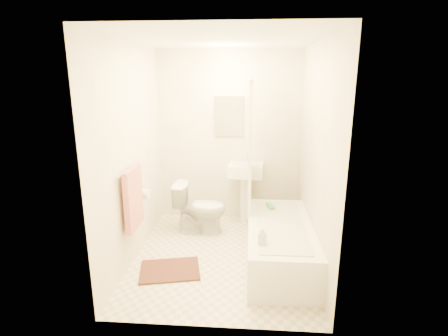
# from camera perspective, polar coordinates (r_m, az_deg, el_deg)

# --- Properties ---
(floor) EXTENTS (2.40, 2.40, 0.00)m
(floor) POSITION_cam_1_polar(r_m,az_deg,el_deg) (4.22, -0.26, -14.15)
(floor) COLOR beige
(floor) RESTS_ON ground
(ceiling) EXTENTS (2.40, 2.40, 0.00)m
(ceiling) POSITION_cam_1_polar(r_m,az_deg,el_deg) (3.71, -0.31, 20.36)
(ceiling) COLOR white
(ceiling) RESTS_ON ground
(wall_back) EXTENTS (2.00, 0.02, 2.40)m
(wall_back) POSITION_cam_1_polar(r_m,az_deg,el_deg) (4.96, 0.82, 5.03)
(wall_back) COLOR beige
(wall_back) RESTS_ON ground
(wall_left) EXTENTS (0.02, 2.40, 2.40)m
(wall_left) POSITION_cam_1_polar(r_m,az_deg,el_deg) (3.99, -14.77, 2.14)
(wall_left) COLOR beige
(wall_left) RESTS_ON ground
(wall_right) EXTENTS (0.02, 2.40, 2.40)m
(wall_right) POSITION_cam_1_polar(r_m,az_deg,el_deg) (3.84, 14.78, 1.65)
(wall_right) COLOR beige
(wall_right) RESTS_ON ground
(mirror) EXTENTS (0.40, 0.03, 0.55)m
(mirror) POSITION_cam_1_polar(r_m,az_deg,el_deg) (4.90, 0.82, 8.46)
(mirror) COLOR white
(mirror) RESTS_ON wall_back
(curtain_rod) EXTENTS (0.03, 1.70, 0.03)m
(curtain_rod) POSITION_cam_1_polar(r_m,az_deg,el_deg) (3.78, 4.51, 14.14)
(curtain_rod) COLOR silver
(curtain_rod) RESTS_ON wall_back
(shower_curtain) EXTENTS (0.04, 0.80, 1.55)m
(shower_curtain) POSITION_cam_1_polar(r_m,az_deg,el_deg) (4.26, 4.29, 3.64)
(shower_curtain) COLOR silver
(shower_curtain) RESTS_ON curtain_rod
(towel_bar) EXTENTS (0.02, 0.60, 0.02)m
(towel_bar) POSITION_cam_1_polar(r_m,az_deg,el_deg) (3.77, -15.30, -0.19)
(towel_bar) COLOR silver
(towel_bar) RESTS_ON wall_left
(towel) EXTENTS (0.06, 0.45, 0.66)m
(towel) POSITION_cam_1_polar(r_m,az_deg,el_deg) (3.85, -14.56, -4.80)
(towel) COLOR #CC7266
(towel) RESTS_ON towel_bar
(toilet_paper) EXTENTS (0.11, 0.12, 0.12)m
(toilet_paper) POSITION_cam_1_polar(r_m,az_deg,el_deg) (4.21, -12.90, -4.16)
(toilet_paper) COLOR white
(toilet_paper) RESTS_ON wall_left
(toilet) EXTENTS (0.70, 0.42, 0.67)m
(toilet) POSITION_cam_1_polar(r_m,az_deg,el_deg) (4.68, -3.95, -6.58)
(toilet) COLOR white
(toilet) RESTS_ON floor
(sink) EXTENTS (0.51, 0.42, 0.93)m
(sink) POSITION_cam_1_polar(r_m,az_deg,el_deg) (4.98, 3.56, -3.66)
(sink) COLOR white
(sink) RESTS_ON floor
(bathtub) EXTENTS (0.70, 1.61, 0.45)m
(bathtub) POSITION_cam_1_polar(r_m,az_deg,el_deg) (4.05, 9.05, -12.04)
(bathtub) COLOR white
(bathtub) RESTS_ON floor
(bath_mat) EXTENTS (0.72, 0.60, 0.02)m
(bath_mat) POSITION_cam_1_polar(r_m,az_deg,el_deg) (3.97, -8.82, -16.14)
(bath_mat) COLOR #532F25
(bath_mat) RESTS_ON floor
(soap_bottle) EXTENTS (0.09, 0.09, 0.18)m
(soap_bottle) POSITION_cam_1_polar(r_m,az_deg,el_deg) (3.47, 6.28, -10.89)
(soap_bottle) COLOR white
(soap_bottle) RESTS_ON bathtub
(scrub_brush) EXTENTS (0.10, 0.22, 0.04)m
(scrub_brush) POSITION_cam_1_polar(r_m,az_deg,el_deg) (4.40, 7.57, -6.22)
(scrub_brush) COLOR green
(scrub_brush) RESTS_ON bathtub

